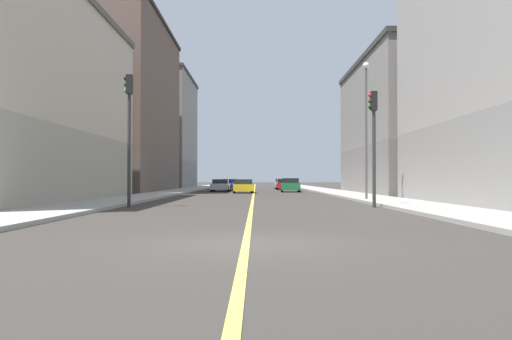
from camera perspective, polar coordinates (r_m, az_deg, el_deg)
The scene contains 16 objects.
ground_plane at distance 10.91m, azimuth -0.83°, elevation -7.99°, with size 400.00×400.00×0.00m, color #34302C.
sidewalk_left at distance 60.31m, azimuth 7.46°, elevation -2.16°, with size 3.25×168.00×0.15m, color #9E9B93.
sidewalk_right at distance 60.36m, azimuth -7.31°, elevation -2.15°, with size 3.25×168.00×0.15m, color #9E9B93.
lane_center_stripe at distance 59.84m, azimuth 0.07°, elevation -2.24°, with size 0.16×154.00×0.01m, color #E5D14C.
building_left_mid at distance 49.25m, azimuth 17.89°, elevation 4.50°, with size 11.68×20.88×11.95m.
building_right_midblock at distance 57.26m, azimuth -15.31°, elevation 6.64°, with size 11.68×22.40×17.74m.
building_right_distant at distance 78.90m, azimuth -10.92°, elevation 4.06°, with size 11.68×18.26×16.42m.
traffic_light_left_near at distance 25.32m, azimuth 12.85°, elevation 4.09°, with size 0.40×0.32×5.43m.
traffic_light_right_near at distance 25.47m, azimuth -13.30°, elevation 5.08°, with size 0.40×0.32×6.21m.
street_lamp_left_near at distance 32.01m, azimuth 12.08°, elevation 5.60°, with size 0.36×0.36×8.10m.
car_silver at distance 55.97m, azimuth -3.57°, elevation -1.69°, with size 1.98×4.28×1.30m.
car_green at distance 53.92m, azimuth 4.01°, elevation -1.66°, with size 2.10×4.36×1.41m.
car_white at distance 71.58m, azimuth 3.02°, elevation -1.50°, with size 1.90×4.41×1.35m.
car_yellow at distance 50.00m, azimuth -1.13°, elevation -1.76°, with size 2.07×4.25×1.29m.
car_red at distance 64.95m, azimuth 3.32°, elevation -1.58°, with size 1.94×4.32×1.28m.
car_blue at distance 63.93m, azimuth -2.59°, elevation -1.58°, with size 1.90×4.23×1.32m.
Camera 1 is at (0.21, -10.82, 1.33)m, focal length 37.03 mm.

